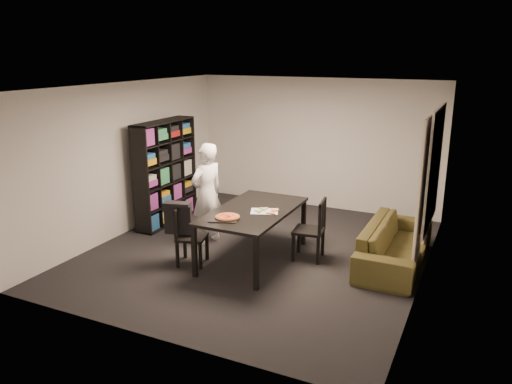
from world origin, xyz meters
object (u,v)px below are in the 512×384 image
at_px(chair_right, 315,226).
at_px(pepperoni_pizza, 228,217).
at_px(bookshelf, 166,172).
at_px(person, 207,194).
at_px(chair_left, 186,232).
at_px(baking_tray, 224,219).
at_px(dining_table, 253,214).
at_px(sofa, 395,244).

height_order(chair_right, pepperoni_pizza, chair_right).
relative_size(bookshelf, chair_right, 1.99).
distance_m(chair_right, person, 1.86).
distance_m(chair_left, person, 0.95).
height_order(bookshelf, baking_tray, bookshelf).
distance_m(dining_table, baking_tray, 0.62).
bearing_deg(chair_left, pepperoni_pizza, -102.83).
distance_m(bookshelf, sofa, 4.25).
relative_size(chair_left, baking_tray, 2.21).
xyz_separation_m(dining_table, pepperoni_pizza, (-0.15, -0.54, 0.10)).
xyz_separation_m(person, baking_tray, (0.81, -0.90, -0.03)).
bearing_deg(dining_table, pepperoni_pizza, -105.17).
height_order(chair_right, sofa, chair_right).
distance_m(dining_table, person, 1.04).
height_order(dining_table, chair_left, chair_left).
bearing_deg(pepperoni_pizza, sofa, 31.66).
bearing_deg(bookshelf, chair_left, -46.65).
height_order(bookshelf, chair_left, bookshelf).
bearing_deg(chair_left, chair_right, -74.94).
height_order(baking_tray, pepperoni_pizza, pepperoni_pizza).
height_order(pepperoni_pizza, sofa, pepperoni_pizza).
bearing_deg(sofa, chair_left, 115.39).
bearing_deg(chair_left, dining_table, -70.97).
relative_size(pepperoni_pizza, sofa, 0.17).
bearing_deg(chair_right, pepperoni_pizza, -53.55).
bearing_deg(sofa, pepperoni_pizza, 121.66).
xyz_separation_m(chair_left, chair_right, (1.68, 0.97, 0.04)).
bearing_deg(sofa, person, 98.92).
height_order(chair_right, baking_tray, chair_right).
xyz_separation_m(person, sofa, (2.98, 0.47, -0.53)).
xyz_separation_m(chair_left, sofa, (2.82, 1.34, -0.20)).
xyz_separation_m(chair_left, person, (-0.15, 0.87, 0.34)).
bearing_deg(baking_tray, chair_right, 44.20).
height_order(bookshelf, chair_right, bookshelf).
bearing_deg(pepperoni_pizza, person, 134.74).
bearing_deg(chair_right, person, -94.28).
relative_size(baking_tray, sofa, 0.19).
relative_size(chair_left, person, 0.52).
relative_size(dining_table, sofa, 0.91).
relative_size(chair_left, chair_right, 0.93).
bearing_deg(chair_right, bookshelf, -106.27).
bearing_deg(bookshelf, pepperoni_pizza, -34.73).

